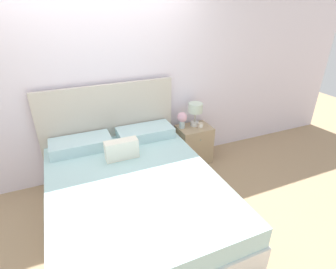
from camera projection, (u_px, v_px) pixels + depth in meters
The scene contains 7 objects.
ground_plane at pixel (115, 170), 3.85m from camera, with size 12.00×12.00×0.00m, color tan.
wall_back at pixel (104, 82), 3.32m from camera, with size 8.00×0.06×2.60m.
bed at pixel (133, 195), 2.87m from camera, with size 1.77×2.19×1.30m.
nightstand at pixel (194, 144), 3.97m from camera, with size 0.48×0.39×0.57m.
table_lamp at pixel (195, 110), 3.79m from camera, with size 0.21×0.21×0.35m.
flower_vase at pixel (182, 119), 3.76m from camera, with size 0.14×0.14×0.24m.
alarm_clock at pixel (200, 126), 3.80m from camera, with size 0.07×0.04×0.08m.
Camera 1 is at (-0.53, -3.25, 2.21)m, focal length 28.00 mm.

